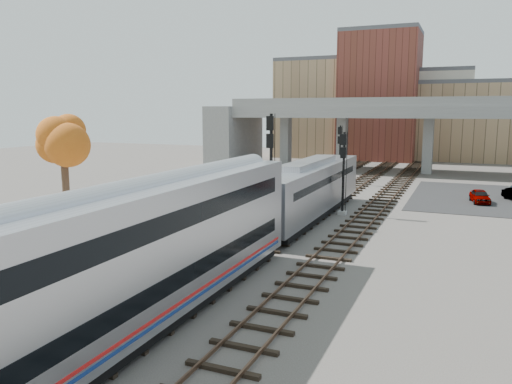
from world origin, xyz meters
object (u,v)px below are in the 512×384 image
Objects in this scene: signal_mast_near at (271,168)px; tree at (63,144)px; locomotive at (309,188)px; signal_mast_far at (340,157)px; signal_mast_mid at (343,176)px; car_a at (480,196)px; coach at (104,271)px.

tree is at bearing -136.11° from signal_mast_near.
signal_mast_far is at bearing 96.57° from locomotive.
signal_mast_near reaches higher than signal_mast_mid.
tree is at bearing -144.88° from car_a.
coach is 24.87m from signal_mast_mid.
signal_mast_far is at bearing 72.05° from tree.
coach is 36.32m from car_a.
car_a is (11.81, 34.27, -2.18)m from coach.
signal_mast_far is (-2.10, 40.85, 0.21)m from coach.
locomotive is 18.38m from signal_mast_far.
locomotive is 17.06m from tree.
coach is at bearing -94.61° from signal_mast_mid.
signal_mast_far is 15.57m from car_a.
signal_mast_near is 13.63m from tree.
signal_mast_near reaches higher than locomotive.
coach is 40.90m from signal_mast_far.
tree reaches higher than signal_mast_mid.
tree is 2.36× the size of car_a.
coach is at bearing -84.06° from signal_mast_near.
car_a is (13.91, 14.08, -3.31)m from signal_mast_near.
signal_mast_far reaches higher than coach.
coach is (-0.00, -22.61, 0.52)m from locomotive.
signal_mast_near is 0.96× the size of tree.
tree reaches higher than signal_mast_far.
coach is 3.95× the size of signal_mast_far.
signal_mast_near is at bearing -144.30° from car_a.
locomotive reaches higher than car_a.
tree reaches higher than locomotive.
coach is 3.13× the size of tree.
tree is (-11.82, 10.85, 3.14)m from coach.
signal_mast_near reaches higher than coach.
signal_mast_far is 1.87× the size of car_a.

